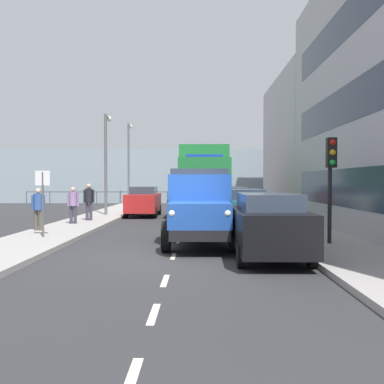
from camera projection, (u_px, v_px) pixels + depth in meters
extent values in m
plane|color=#2D2D30|center=(183.00, 229.00, 19.03)|extent=(80.00, 80.00, 0.00)
cube|color=#9E9993|center=(293.00, 227.00, 18.96)|extent=(2.50, 38.20, 0.15)
cube|color=#9E9993|center=(74.00, 227.00, 19.11)|extent=(2.50, 38.20, 0.15)
cube|color=silver|center=(131.00, 379.00, 4.57)|extent=(0.12, 1.10, 0.01)
cube|color=silver|center=(154.00, 314.00, 6.84)|extent=(0.12, 1.10, 0.01)
cube|color=silver|center=(165.00, 281.00, 9.11)|extent=(0.12, 1.10, 0.01)
cube|color=silver|center=(173.00, 256.00, 12.11)|extent=(0.12, 1.10, 0.01)
cube|color=silver|center=(179.00, 241.00, 15.10)|extent=(0.12, 1.10, 0.01)
cube|color=silver|center=(181.00, 233.00, 17.43)|extent=(0.12, 1.10, 0.01)
cube|color=silver|center=(183.00, 227.00, 19.82)|extent=(0.12, 1.10, 0.01)
cube|color=silver|center=(185.00, 221.00, 22.63)|extent=(0.12, 1.10, 0.01)
cube|color=silver|center=(187.00, 217.00, 24.96)|extent=(0.12, 1.10, 0.01)
cube|color=silver|center=(188.00, 214.00, 27.23)|extent=(0.12, 1.10, 0.01)
cube|color=silver|center=(189.00, 211.00, 30.08)|extent=(0.12, 1.10, 0.01)
cube|color=silver|center=(190.00, 209.00, 32.36)|extent=(0.12, 1.10, 0.01)
cube|color=silver|center=(190.00, 207.00, 35.06)|extent=(0.12, 1.10, 0.01)
cube|color=#2D3847|center=(362.00, 189.00, 14.38)|extent=(0.08, 16.95, 1.40)
cube|color=#2D3847|center=(363.00, 96.00, 14.31)|extent=(0.08, 16.95, 1.40)
cube|color=#2D3847|center=(364.00, 2.00, 14.23)|extent=(0.08, 16.95, 1.40)
cube|color=#B7B2B7|center=(342.00, 145.00, 30.23)|extent=(8.93, 12.12, 9.05)
cube|color=#84939E|center=(192.00, 176.00, 41.06)|extent=(80.00, 0.80, 5.00)
cylinder|color=#4C5156|center=(357.00, 198.00, 37.29)|extent=(0.08, 0.08, 1.20)
cylinder|color=#4C5156|center=(333.00, 198.00, 37.32)|extent=(0.08, 0.08, 1.20)
cylinder|color=#4C5156|center=(309.00, 198.00, 37.35)|extent=(0.08, 0.08, 1.20)
cylinder|color=#4C5156|center=(286.00, 198.00, 37.38)|extent=(0.08, 0.08, 1.20)
cylinder|color=#4C5156|center=(262.00, 198.00, 37.42)|extent=(0.08, 0.08, 1.20)
cylinder|color=#4C5156|center=(238.00, 198.00, 37.45)|extent=(0.08, 0.08, 1.20)
cylinder|color=#4C5156|center=(214.00, 198.00, 37.48)|extent=(0.08, 0.08, 1.20)
cylinder|color=#4C5156|center=(191.00, 198.00, 37.51)|extent=(0.08, 0.08, 1.20)
cylinder|color=#4C5156|center=(167.00, 198.00, 37.54)|extent=(0.08, 0.08, 1.20)
cylinder|color=#4C5156|center=(144.00, 198.00, 37.58)|extent=(0.08, 0.08, 1.20)
cylinder|color=#4C5156|center=(120.00, 198.00, 37.61)|extent=(0.08, 0.08, 1.20)
cylinder|color=#4C5156|center=(97.00, 198.00, 37.64)|extent=(0.08, 0.08, 1.20)
cylinder|color=#4C5156|center=(73.00, 198.00, 37.67)|extent=(0.08, 0.08, 1.20)
cylinder|color=#4C5156|center=(50.00, 198.00, 37.70)|extent=(0.08, 0.08, 1.20)
cylinder|color=#4C5156|center=(26.00, 198.00, 37.74)|extent=(0.08, 0.08, 1.20)
cube|color=#4C5156|center=(191.00, 192.00, 37.50)|extent=(28.00, 0.08, 0.08)
cube|color=black|center=(200.00, 226.00, 14.43)|extent=(1.64, 5.60, 0.30)
cube|color=#1E479E|center=(200.00, 214.00, 12.57)|extent=(1.72, 1.90, 0.70)
cube|color=silver|center=(200.00, 218.00, 11.68)|extent=(1.16, 0.08, 0.56)
sphere|color=white|center=(228.00, 213.00, 11.66)|extent=(0.20, 0.20, 0.20)
sphere|color=white|center=(172.00, 213.00, 11.69)|extent=(0.20, 0.20, 0.20)
cube|color=#1E479E|center=(200.00, 193.00, 14.07)|extent=(1.93, 1.34, 1.15)
cube|color=#2D3847|center=(200.00, 178.00, 14.06)|extent=(1.79, 1.23, 0.56)
cube|color=#2D2319|center=(200.00, 215.00, 15.77)|extent=(2.10, 2.80, 0.16)
cube|color=black|center=(228.00, 206.00, 15.75)|extent=(0.08, 2.80, 0.56)
cube|color=black|center=(171.00, 206.00, 15.78)|extent=(0.08, 2.80, 0.56)
cylinder|color=black|center=(233.00, 237.00, 12.74)|extent=(0.24, 0.90, 0.90)
cylinder|color=black|center=(166.00, 237.00, 12.77)|extent=(0.24, 0.90, 0.90)
cylinder|color=black|center=(226.00, 225.00, 15.96)|extent=(0.24, 0.90, 0.90)
cylinder|color=black|center=(173.00, 225.00, 15.99)|extent=(0.24, 0.90, 0.90)
cube|color=#1E7033|center=(204.00, 186.00, 20.86)|extent=(2.40, 2.21, 2.60)
cube|color=#2D3847|center=(204.00, 174.00, 20.84)|extent=(2.20, 2.04, 0.80)
cube|color=#1933B2|center=(204.00, 156.00, 20.82)|extent=(1.75, 0.20, 0.16)
cube|color=#1E7033|center=(204.00, 175.00, 24.84)|extent=(2.50, 5.95, 3.00)
cube|color=black|center=(204.00, 206.00, 23.94)|extent=(2.00, 8.08, 0.36)
cylinder|color=black|center=(229.00, 213.00, 20.96)|extent=(0.28, 1.04, 1.04)
cylinder|color=black|center=(180.00, 213.00, 20.99)|extent=(0.28, 1.04, 1.04)
cylinder|color=black|center=(224.00, 209.00, 24.57)|extent=(0.28, 1.04, 1.04)
cylinder|color=black|center=(183.00, 209.00, 24.61)|extent=(0.28, 1.04, 1.04)
cylinder|color=black|center=(222.00, 206.00, 26.69)|extent=(0.28, 1.04, 1.04)
cylinder|color=black|center=(184.00, 206.00, 26.73)|extent=(0.28, 1.04, 1.04)
cube|color=black|center=(267.00, 228.00, 11.82)|extent=(1.75, 4.57, 1.00)
cube|color=#2D3847|center=(268.00, 202.00, 11.60)|extent=(1.43, 2.51, 0.42)
cylinder|color=black|center=(232.00, 239.00, 13.26)|extent=(0.18, 0.60, 0.60)
cylinder|color=black|center=(288.00, 240.00, 13.24)|extent=(0.18, 0.60, 0.60)
cylinder|color=black|center=(241.00, 255.00, 10.43)|extent=(0.18, 0.60, 0.60)
cylinder|color=black|center=(312.00, 256.00, 10.41)|extent=(0.18, 0.60, 0.60)
cube|color=#1E6670|center=(243.00, 211.00, 18.16)|extent=(1.84, 3.87, 1.00)
cube|color=#2D3847|center=(244.00, 194.00, 17.94)|extent=(1.51, 2.13, 0.42)
cylinder|color=black|center=(221.00, 221.00, 19.39)|extent=(0.18, 0.60, 0.60)
cylinder|color=black|center=(261.00, 221.00, 19.36)|extent=(0.18, 0.60, 0.60)
cylinder|color=black|center=(224.00, 227.00, 16.99)|extent=(0.18, 0.60, 0.60)
cylinder|color=black|center=(269.00, 227.00, 16.96)|extent=(0.18, 0.60, 0.60)
cube|color=white|center=(233.00, 204.00, 23.92)|extent=(1.85, 3.84, 1.00)
cube|color=#2D3847|center=(233.00, 191.00, 23.71)|extent=(1.51, 2.11, 0.42)
cylinder|color=black|center=(216.00, 212.00, 25.14)|extent=(0.18, 0.60, 0.60)
cylinder|color=black|center=(247.00, 212.00, 25.11)|extent=(0.18, 0.60, 0.60)
cylinder|color=black|center=(217.00, 215.00, 22.76)|extent=(0.18, 0.60, 0.60)
cylinder|color=black|center=(252.00, 215.00, 22.73)|extent=(0.18, 0.60, 0.60)
cube|color=maroon|center=(227.00, 200.00, 28.74)|extent=(1.69, 4.00, 1.00)
cube|color=#2D3847|center=(227.00, 189.00, 28.52)|extent=(1.39, 2.20, 0.42)
cylinder|color=black|center=(214.00, 207.00, 30.01)|extent=(0.18, 0.60, 0.60)
cylinder|color=black|center=(238.00, 207.00, 29.98)|extent=(0.18, 0.60, 0.60)
cylinder|color=black|center=(215.00, 209.00, 27.53)|extent=(0.18, 0.60, 0.60)
cylinder|color=black|center=(241.00, 209.00, 27.50)|extent=(0.18, 0.60, 0.60)
cube|color=#B21E1E|center=(144.00, 203.00, 25.62)|extent=(1.70, 4.04, 1.00)
cube|color=#2D3847|center=(144.00, 190.00, 25.81)|extent=(1.40, 2.22, 0.42)
cylinder|color=black|center=(155.00, 213.00, 24.37)|extent=(0.18, 0.60, 0.60)
cylinder|color=black|center=(126.00, 213.00, 24.40)|extent=(0.18, 0.60, 0.60)
cylinder|color=black|center=(159.00, 210.00, 26.88)|extent=(0.18, 0.60, 0.60)
cylinder|color=black|center=(133.00, 210.00, 26.90)|extent=(0.18, 0.60, 0.60)
cylinder|color=#4C473D|center=(41.00, 220.00, 17.03)|extent=(0.14, 0.14, 0.79)
cylinder|color=#4C473D|center=(36.00, 220.00, 17.03)|extent=(0.14, 0.14, 0.79)
cylinder|color=#2D4C8C|center=(38.00, 202.00, 17.01)|extent=(0.34, 0.34, 0.63)
cylinder|color=#2D4C8C|center=(44.00, 203.00, 17.01)|extent=(0.09, 0.09, 0.58)
cylinder|color=#2D4C8C|center=(33.00, 203.00, 17.02)|extent=(0.09, 0.09, 0.58)
sphere|color=tan|center=(38.00, 191.00, 17.00)|extent=(0.21, 0.21, 0.21)
cylinder|color=#383342|center=(75.00, 215.00, 19.74)|extent=(0.14, 0.14, 0.79)
cylinder|color=#383342|center=(71.00, 215.00, 19.74)|extent=(0.14, 0.14, 0.79)
cylinder|color=gray|center=(73.00, 199.00, 19.72)|extent=(0.34, 0.34, 0.63)
cylinder|color=gray|center=(78.00, 199.00, 19.72)|extent=(0.09, 0.09, 0.58)
cylinder|color=gray|center=(68.00, 199.00, 19.73)|extent=(0.09, 0.09, 0.58)
sphere|color=tan|center=(73.00, 189.00, 19.71)|extent=(0.22, 0.22, 0.22)
cylinder|color=#383342|center=(91.00, 211.00, 21.38)|extent=(0.14, 0.14, 0.86)
cylinder|color=#383342|center=(87.00, 211.00, 21.38)|extent=(0.14, 0.14, 0.86)
cylinder|color=black|center=(89.00, 196.00, 21.36)|extent=(0.34, 0.34, 0.68)
cylinder|color=black|center=(93.00, 196.00, 21.36)|extent=(0.09, 0.09, 0.62)
cylinder|color=black|center=(84.00, 196.00, 21.36)|extent=(0.09, 0.09, 0.62)
sphere|color=tan|center=(89.00, 186.00, 21.35)|extent=(0.23, 0.23, 0.23)
cylinder|color=black|center=(330.00, 191.00, 13.47)|extent=(0.12, 0.12, 3.20)
cube|color=black|center=(331.00, 153.00, 13.31)|extent=(0.28, 0.24, 0.90)
sphere|color=red|center=(333.00, 142.00, 13.18)|extent=(0.18, 0.18, 0.18)
sphere|color=orange|center=(333.00, 152.00, 13.19)|extent=(0.18, 0.18, 0.18)
sphere|color=green|center=(333.00, 163.00, 13.19)|extent=(0.18, 0.18, 0.18)
cylinder|color=#59595B|center=(106.00, 164.00, 25.02)|extent=(0.16, 0.16, 5.68)
cylinder|color=#59595B|center=(107.00, 117.00, 25.40)|extent=(0.10, 0.90, 0.10)
sphere|color=silver|center=(109.00, 119.00, 25.85)|extent=(0.32, 0.32, 0.32)
cylinder|color=#59595B|center=(129.00, 164.00, 34.98)|extent=(0.16, 0.16, 6.45)
cylinder|color=#59595B|center=(129.00, 125.00, 35.36)|extent=(0.10, 0.90, 0.10)
sphere|color=silver|center=(130.00, 127.00, 35.81)|extent=(0.32, 0.32, 0.32)
cylinder|color=#4C4C4C|center=(43.00, 205.00, 14.99)|extent=(0.07, 0.07, 2.20)
cube|color=silver|center=(43.00, 178.00, 14.97)|extent=(0.50, 0.04, 0.50)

